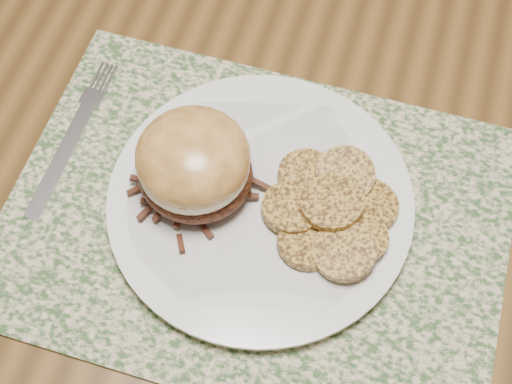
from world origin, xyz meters
TOP-DOWN VIEW (x-y plane):
  - ground at (0.00, 0.00)m, footprint 3.50×3.50m
  - dining_table at (0.00, 0.00)m, footprint 1.50×0.90m
  - placemat at (0.04, -0.12)m, footprint 0.45×0.33m
  - dinner_plate at (0.04, -0.10)m, footprint 0.26×0.26m
  - pork_sandwich at (-0.02, -0.11)m, footprint 0.10×0.10m
  - roasted_potatoes at (0.10, -0.10)m, footprint 0.13×0.15m
  - fork at (-0.16, -0.08)m, footprint 0.02×0.19m

SIDE VIEW (x-z plane):
  - ground at x=0.00m, z-range 0.00..0.00m
  - dining_table at x=0.00m, z-range 0.30..1.05m
  - placemat at x=0.04m, z-range 0.75..0.75m
  - fork at x=-0.16m, z-range 0.75..0.76m
  - dinner_plate at x=0.04m, z-range 0.75..0.77m
  - roasted_potatoes at x=0.10m, z-range 0.76..0.79m
  - pork_sandwich at x=-0.02m, z-range 0.77..0.85m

